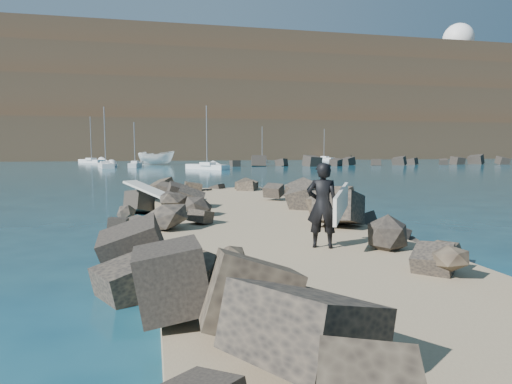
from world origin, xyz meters
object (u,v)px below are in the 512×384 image
radome (458,44)px  sailboat_a (106,165)px  boat_imported (156,158)px  surfer_with_board (325,205)px  surfboard_resting (149,193)px

radome → sailboat_a: size_ratio=2.03×
boat_imported → radome: bearing=-50.5°
surfer_with_board → radome: (111.20, 147.36, 40.96)m
sailboat_a → surfboard_resting: bearing=-82.7°
radome → sailboat_a: 155.60m
radome → sailboat_a: radome is taller
surfboard_resting → boat_imported: bearing=50.7°
surfer_with_board → radome: size_ratio=0.12×
boat_imported → sailboat_a: (-7.33, -10.12, -0.83)m
surfboard_resting → radome: bearing=11.7°
surfboard_resting → surfer_with_board: size_ratio=1.26×
surfboard_resting → boat_imported: boat_imported is taller
surfboard_resting → surfer_with_board: surfer_with_board is taller
surfer_with_board → sailboat_a: 60.77m
boat_imported → surfer_with_board: 70.05m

